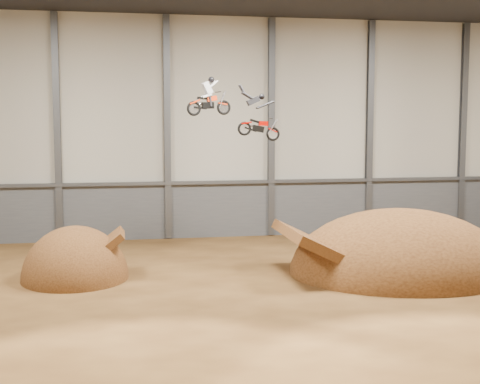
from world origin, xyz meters
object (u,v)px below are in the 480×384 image
Objects in this scene: landing_ramp at (400,272)px; fmx_rider_b at (258,113)px; takeoff_ramp at (76,278)px; fmx_rider_a at (209,94)px.

landing_ramp is 4.02× the size of fmx_rider_b.
fmx_rider_b is at bearing 173.66° from landing_ramp.
takeoff_ramp is 2.48× the size of fmx_rider_a.
takeoff_ramp is 0.53× the size of landing_ramp.
takeoff_ramp is at bearing -177.03° from fmx_rider_a.
fmx_rider_b is at bearing -5.59° from takeoff_ramp.
fmx_rider_a is 3.41m from fmx_rider_b.
fmx_rider_a is at bearing 159.32° from landing_ramp.
takeoff_ramp is 11.68m from fmx_rider_b.
landing_ramp is at bearing -5.73° from fmx_rider_b.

